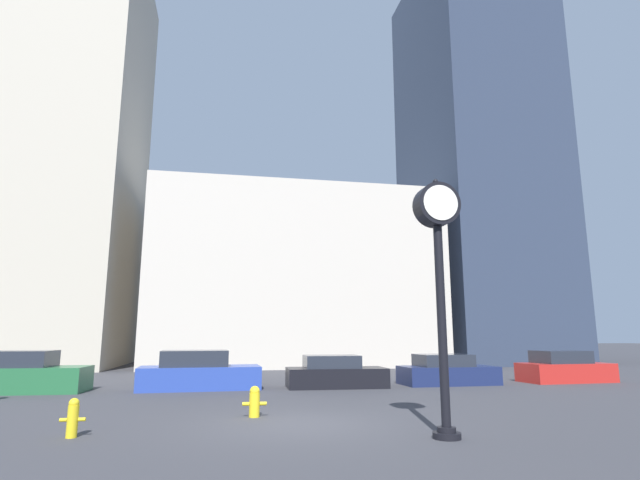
% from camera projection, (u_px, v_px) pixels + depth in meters
% --- Properties ---
extents(ground_plane, '(200.00, 200.00, 0.00)m').
position_uv_depth(ground_plane, '(297.00, 424.00, 11.45)').
color(ground_plane, '#38383D').
extents(building_tall_tower, '(10.23, 12.00, 29.63)m').
position_uv_depth(building_tall_tower, '(59.00, 149.00, 34.88)').
color(building_tall_tower, '#BCB29E').
rests_on(building_tall_tower, ground_plane).
extents(building_storefront_row, '(19.10, 12.00, 11.73)m').
position_uv_depth(building_storefront_row, '(291.00, 281.00, 36.26)').
color(building_storefront_row, beige).
rests_on(building_storefront_row, ground_plane).
extents(building_glass_modern, '(9.46, 12.00, 32.76)m').
position_uv_depth(building_glass_modern, '(476.00, 158.00, 41.06)').
color(building_glass_modern, '#2D384C').
rests_on(building_glass_modern, ground_plane).
extents(street_clock, '(0.94, 0.56, 5.35)m').
position_uv_depth(street_clock, '(439.00, 251.00, 10.54)').
color(street_clock, black).
rests_on(street_clock, ground_plane).
extents(car_green, '(4.54, 1.99, 1.46)m').
position_uv_depth(car_green, '(20.00, 375.00, 17.79)').
color(car_green, '#236038').
rests_on(car_green, ground_plane).
extents(car_blue, '(4.54, 2.00, 1.44)m').
position_uv_depth(car_blue, '(199.00, 373.00, 18.91)').
color(car_blue, '#28429E').
rests_on(car_blue, ground_plane).
extents(car_black, '(3.93, 1.88, 1.23)m').
position_uv_depth(car_black, '(335.00, 374.00, 19.57)').
color(car_black, black).
rests_on(car_black, ground_plane).
extents(car_navy, '(3.95, 1.88, 1.23)m').
position_uv_depth(car_navy, '(447.00, 372.00, 20.71)').
color(car_navy, '#19234C').
rests_on(car_navy, ground_plane).
extents(car_red, '(4.03, 1.93, 1.34)m').
position_uv_depth(car_red, '(565.00, 369.00, 21.84)').
color(car_red, red).
rests_on(car_red, ground_plane).
extents(fire_hydrant_near, '(0.49, 0.21, 0.76)m').
position_uv_depth(fire_hydrant_near, '(73.00, 417.00, 10.00)').
color(fire_hydrant_near, yellow).
rests_on(fire_hydrant_near, ground_plane).
extents(fire_hydrant_far, '(0.60, 0.26, 0.75)m').
position_uv_depth(fire_hydrant_far, '(255.00, 401.00, 12.48)').
color(fire_hydrant_far, yellow).
rests_on(fire_hydrant_far, ground_plane).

